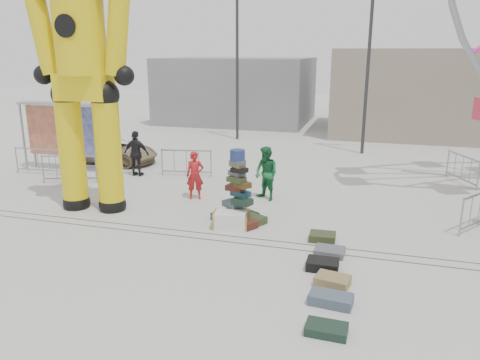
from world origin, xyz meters
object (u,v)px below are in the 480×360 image
(parked_suv, at_px, (115,151))
(barricade_dummy_b, at_px, (70,169))
(barricade_dummy_a, at_px, (38,161))
(barricade_dummy_c, at_px, (186,163))
(barricade_wheel_back, at_px, (462,169))
(barricade_wheel_front, at_px, (479,210))
(pedestrian_red, at_px, (195,175))
(banner_scaffold, at_px, (65,120))
(pedestrian_green, at_px, (266,174))
(suitcase_tower, at_px, (238,202))
(lamp_post_left, at_px, (239,58))
(crash_test_dummy, at_px, (83,67))
(lamp_post_right, at_px, (371,60))
(pedestrian_black, at_px, (137,154))
(steamer_trunk, at_px, (231,220))

(parked_suv, bearing_deg, barricade_dummy_b, -174.06)
(barricade_dummy_a, relative_size, parked_suv, 0.51)
(barricade_dummy_c, xyz_separation_m, barricade_wheel_back, (10.48, 1.92, 0.00))
(barricade_wheel_front, xyz_separation_m, pedestrian_red, (-8.74, 0.35, 0.27))
(pedestrian_red, bearing_deg, barricade_dummy_b, 154.30)
(banner_scaffold, bearing_deg, pedestrian_green, -10.23)
(suitcase_tower, relative_size, barricade_wheel_back, 1.09)
(banner_scaffold, xyz_separation_m, pedestrian_red, (6.48, -2.07, -1.32))
(lamp_post_left, bearing_deg, crash_test_dummy, -94.57)
(barricade_dummy_a, height_order, barricade_dummy_b, same)
(banner_scaffold, xyz_separation_m, barricade_dummy_c, (5.05, 0.63, -1.59))
(suitcase_tower, height_order, barricade_wheel_front, suitcase_tower)
(lamp_post_right, relative_size, barricade_dummy_b, 4.00)
(pedestrian_red, bearing_deg, barricade_wheel_back, 6.85)
(barricade_dummy_b, bearing_deg, parked_suv, 73.34)
(suitcase_tower, bearing_deg, barricade_wheel_front, 36.99)
(crash_test_dummy, distance_m, banner_scaffold, 5.92)
(barricade_dummy_a, relative_size, pedestrian_red, 1.22)
(barricade_wheel_back, relative_size, pedestrian_red, 1.22)
(pedestrian_green, bearing_deg, barricade_wheel_front, 25.44)
(barricade_dummy_a, xyz_separation_m, barricade_wheel_back, (16.41, 3.31, 0.00))
(barricade_dummy_c, bearing_deg, pedestrian_red, -71.37)
(pedestrian_green, bearing_deg, lamp_post_left, 144.58)
(barricade_wheel_back, xyz_separation_m, pedestrian_black, (-12.40, -2.44, 0.37))
(banner_scaffold, height_order, barricade_wheel_front, banner_scaffold)
(suitcase_tower, height_order, crash_test_dummy, crash_test_dummy)
(barricade_dummy_b, xyz_separation_m, pedestrian_green, (7.65, 0.07, 0.36))
(barricade_wheel_front, distance_m, pedestrian_black, 12.36)
(crash_test_dummy, bearing_deg, pedestrian_red, 29.77)
(lamp_post_left, height_order, banner_scaffold, lamp_post_left)
(pedestrian_red, distance_m, parked_suv, 6.69)
(barricade_wheel_front, relative_size, parked_suv, 0.51)
(suitcase_tower, height_order, parked_suv, suitcase_tower)
(steamer_trunk, relative_size, pedestrian_black, 0.53)
(banner_scaffold, height_order, parked_suv, banner_scaffold)
(lamp_post_left, relative_size, pedestrian_black, 4.37)
(lamp_post_right, relative_size, crash_test_dummy, 0.95)
(barricade_dummy_c, height_order, pedestrian_green, pedestrian_green)
(barricade_wheel_back, relative_size, pedestrian_green, 1.10)
(steamer_trunk, distance_m, barricade_dummy_c, 6.03)
(barricade_dummy_b, distance_m, pedestrian_green, 7.66)
(suitcase_tower, bearing_deg, barricade_dummy_c, 152.84)
(lamp_post_left, relative_size, pedestrian_green, 4.39)
(lamp_post_right, height_order, barricade_wheel_back, lamp_post_right)
(barricade_dummy_c, bearing_deg, lamp_post_left, 82.31)
(crash_test_dummy, height_order, barricade_dummy_c, crash_test_dummy)
(pedestrian_red, height_order, pedestrian_black, pedestrian_black)
(banner_scaffold, height_order, pedestrian_green, banner_scaffold)
(lamp_post_right, bearing_deg, pedestrian_black, -141.36)
(banner_scaffold, height_order, barricade_wheel_back, banner_scaffold)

